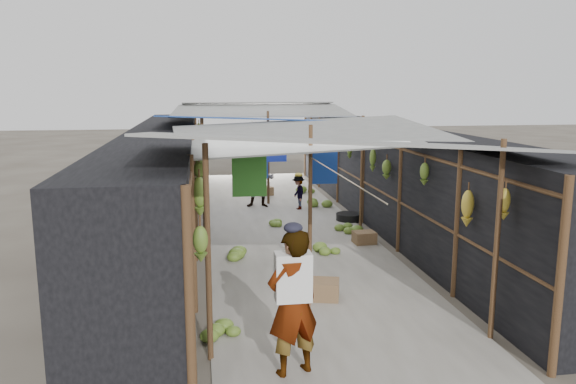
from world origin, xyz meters
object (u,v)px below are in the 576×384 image
black_basin (349,217)px  vendor_seated (298,193)px  crate_near (322,290)px  vendor_elderly (293,303)px  shopper_blue (260,179)px

black_basin → vendor_seated: bearing=124.4°
crate_near → vendor_elderly: vendor_elderly is taller
crate_near → black_basin: size_ratio=0.83×
vendor_elderly → shopper_blue: size_ratio=1.09×
crate_near → shopper_blue: bearing=107.0°
black_basin → vendor_elderly: vendor_elderly is taller
vendor_elderly → vendor_seated: vendor_elderly is taller
shopper_blue → black_basin: bearing=-34.1°
vendor_elderly → vendor_seated: bearing=-120.0°
crate_near → vendor_elderly: bearing=-95.2°
black_basin → vendor_seated: size_ratio=0.66×
crate_near → shopper_blue: (-0.20, 6.94, 0.63)m
black_basin → vendor_elderly: 7.68m
vendor_elderly → vendor_seated: (1.59, 8.65, -0.38)m
black_basin → vendor_elderly: bearing=-109.7°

